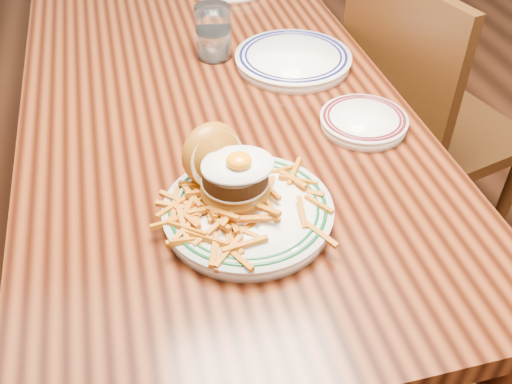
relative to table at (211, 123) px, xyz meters
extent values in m
plane|color=black|center=(0.00, 0.00, -0.66)|extent=(6.00, 6.00, 0.00)
cube|color=black|center=(0.00, 0.00, 0.06)|extent=(0.85, 1.60, 0.05)
cylinder|color=black|center=(-0.36, 0.74, -0.31)|extent=(0.07, 0.07, 0.70)
cylinder|color=black|center=(0.36, 0.74, -0.31)|extent=(0.07, 0.07, 0.70)
cube|color=#3E1E0C|center=(0.69, 0.10, -0.21)|extent=(0.53, 0.53, 0.04)
cube|color=#3E1E0C|center=(0.50, 0.05, 0.05)|extent=(0.14, 0.44, 0.47)
cylinder|color=#3E1E0C|center=(0.83, 0.33, -0.45)|extent=(0.04, 0.04, 0.43)
cylinder|color=#3E1E0C|center=(0.47, 0.24, -0.45)|extent=(0.04, 0.04, 0.43)
cylinder|color=#3E1E0C|center=(0.92, -0.04, -0.45)|extent=(0.04, 0.04, 0.43)
cylinder|color=#3E1E0C|center=(0.56, -0.13, -0.45)|extent=(0.04, 0.04, 0.43)
cylinder|color=white|center=(-0.01, -0.44, 0.10)|extent=(0.29, 0.29, 0.02)
cylinder|color=white|center=(-0.01, -0.44, 0.11)|extent=(0.30, 0.30, 0.01)
torus|color=#0C441E|center=(-0.01, -0.44, 0.12)|extent=(0.28, 0.28, 0.01)
torus|color=#0C441E|center=(-0.01, -0.44, 0.12)|extent=(0.25, 0.25, 0.01)
ellipsoid|color=#925112|center=(-0.03, -0.41, 0.13)|extent=(0.13, 0.13, 0.06)
cylinder|color=beige|center=(-0.03, -0.41, 0.15)|extent=(0.12, 0.12, 0.00)
cylinder|color=black|center=(-0.03, -0.41, 0.17)|extent=(0.12, 0.12, 0.03)
ellipsoid|color=white|center=(-0.02, -0.41, 0.19)|extent=(0.12, 0.10, 0.01)
ellipsoid|color=orange|center=(-0.02, -0.41, 0.20)|extent=(0.04, 0.04, 0.02)
ellipsoid|color=#925112|center=(-0.05, -0.34, 0.17)|extent=(0.15, 0.14, 0.13)
cylinder|color=beige|center=(-0.05, -0.36, 0.16)|extent=(0.11, 0.08, 0.10)
cylinder|color=white|center=(0.29, -0.22, 0.10)|extent=(0.18, 0.18, 0.02)
cylinder|color=white|center=(0.29, -0.22, 0.11)|extent=(0.19, 0.19, 0.01)
torus|color=#501218|center=(0.29, -0.22, 0.11)|extent=(0.18, 0.18, 0.01)
torus|color=#501218|center=(0.29, -0.22, 0.11)|extent=(0.16, 0.16, 0.01)
cube|color=silver|center=(0.31, -0.21, 0.11)|extent=(0.11, 0.06, 0.00)
cylinder|color=white|center=(0.22, 0.07, 0.10)|extent=(0.28, 0.28, 0.02)
cylinder|color=white|center=(0.22, 0.07, 0.11)|extent=(0.29, 0.29, 0.01)
torus|color=#0E104A|center=(0.22, 0.07, 0.12)|extent=(0.27, 0.27, 0.01)
torus|color=#0E104A|center=(0.22, 0.07, 0.12)|extent=(0.24, 0.24, 0.01)
cylinder|color=white|center=(0.04, 0.16, 0.15)|extent=(0.09, 0.09, 0.13)
cylinder|color=silver|center=(0.04, 0.16, 0.12)|extent=(0.07, 0.07, 0.06)
camera|label=1|loc=(-0.18, -1.14, 0.79)|focal=40.00mm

